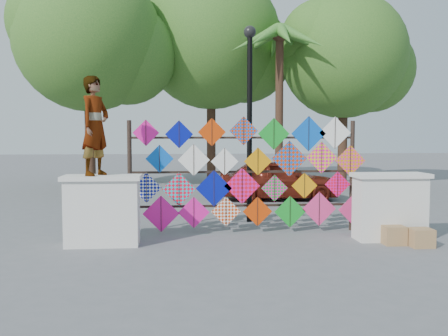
% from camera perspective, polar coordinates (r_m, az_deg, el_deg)
% --- Properties ---
extents(ground, '(80.00, 80.00, 0.00)m').
position_cam_1_polar(ground, '(9.64, 2.79, -8.23)').
color(ground, slate).
rests_on(ground, ground).
extents(parapet_left, '(1.40, 0.65, 1.28)m').
position_cam_1_polar(parapet_left, '(9.34, -13.72, -4.68)').
color(parapet_left, silver).
rests_on(parapet_left, ground).
extents(parapet_right, '(1.40, 0.65, 1.28)m').
position_cam_1_polar(parapet_right, '(10.06, 18.42, -4.15)').
color(parapet_right, silver).
rests_on(parapet_right, ground).
extents(kite_rack, '(4.96, 0.24, 2.39)m').
position_cam_1_polar(kite_rack, '(10.19, 2.81, -0.72)').
color(kite_rack, black).
rests_on(kite_rack, ground).
extents(tree_west, '(5.85, 5.20, 8.01)m').
position_cam_1_polar(tree_west, '(18.91, -14.94, 14.04)').
color(tree_west, '#4F3021').
rests_on(tree_west, ground).
extents(tree_mid, '(6.30, 5.60, 8.61)m').
position_cam_1_polar(tree_mid, '(20.74, -1.19, 14.37)').
color(tree_mid, '#4F3021').
rests_on(tree_mid, ground).
extents(tree_east, '(5.40, 4.80, 7.42)m').
position_cam_1_polar(tree_east, '(20.13, 13.77, 12.30)').
color(tree_east, '#4F3021').
rests_on(tree_east, ground).
extents(palm_tree, '(3.62, 3.62, 5.83)m').
position_cam_1_polar(palm_tree, '(17.92, 6.38, 13.33)').
color(palm_tree, '#4F3021').
rests_on(palm_tree, ground).
extents(vendor_woman, '(0.69, 0.78, 1.78)m').
position_cam_1_polar(vendor_woman, '(9.25, -14.51, 4.69)').
color(vendor_woman, '#99999E').
rests_on(vendor_woman, parapet_left).
extents(sedan, '(3.76, 1.69, 1.25)m').
position_cam_1_polar(sedan, '(15.35, 6.17, -1.31)').
color(sedan, maroon).
rests_on(sedan, ground).
extents(lamppost, '(0.28, 0.28, 4.46)m').
position_cam_1_polar(lamppost, '(11.46, 2.94, 7.25)').
color(lamppost, black).
rests_on(lamppost, ground).
extents(cardboard_box_near, '(0.39, 0.34, 0.34)m').
position_cam_1_polar(cardboard_box_near, '(9.74, 18.81, -7.27)').
color(cardboard_box_near, tan).
rests_on(cardboard_box_near, ground).
extents(cardboard_box_far, '(0.39, 0.36, 0.33)m').
position_cam_1_polar(cardboard_box_far, '(9.71, 21.57, -7.42)').
color(cardboard_box_far, tan).
rests_on(cardboard_box_far, ground).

